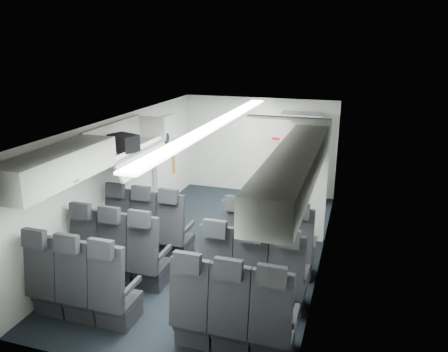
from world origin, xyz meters
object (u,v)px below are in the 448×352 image
Objects in this scene: seat_row_rear at (153,303)px; carry_on_bag at (124,143)px; galley_unit at (300,158)px; flight_attendant at (261,176)px; seat_row_mid at (183,267)px; boarding_door at (165,162)px; seat_row_front at (206,239)px.

carry_on_bag is (-1.35, 1.85, 1.42)m from seat_row_rear.
flight_attendant is (-0.52, -1.42, -0.03)m from galley_unit.
seat_row_mid is 1.79× the size of boarding_door.
galley_unit is 1.51m from flight_attendant.
galley_unit is at bearing 24.28° from boarding_door.
seat_row_mid is 1.00× the size of seat_row_rear.
seat_row_mid is 1.80× the size of flight_attendant.
galley_unit is (0.95, 4.15, 0.55)m from seat_row_mid.
seat_row_mid is at bearing -90.00° from seat_row_front.
boarding_door is at bearing 112.87° from seat_row_rear.
flight_attendant reaches higher than seat_row_mid.
seat_row_mid is 7.76× the size of carry_on_bag.
seat_row_front and seat_row_mid have the same top height.
carry_on_bag is (-2.30, -3.20, 0.88)m from galley_unit.
seat_row_rear is (0.00, -0.90, 0.00)m from seat_row_mid.
seat_row_front is 1.80m from seat_row_rear.
flight_attendant reaches higher than seat_row_rear.
galley_unit is 4.43× the size of carry_on_bag.
seat_row_mid and seat_row_rear have the same top height.
carry_on_bag reaches higher than seat_row_rear.
galley_unit is at bearing 73.72° from seat_row_front.
seat_row_mid is at bearing -15.35° from carry_on_bag.
seat_row_front is 1.00× the size of seat_row_mid.
carry_on_bag is at bearing -81.96° from boarding_door.
galley_unit reaches higher than seat_row_front.
seat_row_front is at bearing 90.00° from seat_row_mid.
seat_row_front is at bearing -51.84° from boarding_door.
galley_unit is 4.04m from carry_on_bag.
carry_on_bag is at bearing 177.84° from seat_row_front.
flight_attendant is (2.07, -0.25, -0.03)m from boarding_door.
boarding_door reaches higher than seat_row_mid.
flight_attendant is 4.31× the size of carry_on_bag.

